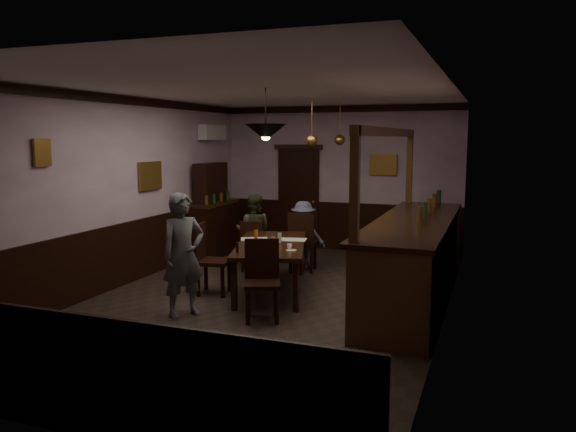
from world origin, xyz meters
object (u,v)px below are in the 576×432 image
at_px(soda_can, 273,241).
at_px(dining_table, 271,247).
at_px(chair_far_right, 302,239).
at_px(chair_side, 208,256).
at_px(sideboard, 213,219).
at_px(bar_counter, 414,257).
at_px(chair_far_left, 252,244).
at_px(pendant_iron, 266,132).
at_px(person_standing, 183,255).
at_px(pendant_brass_mid, 312,140).
at_px(pendant_brass_far, 340,140).
at_px(chair_near, 262,276).
at_px(person_seated_left, 253,231).
at_px(coffee_cup, 290,247).
at_px(person_seated_right, 303,235).

bearing_deg(soda_can, dining_table, 123.15).
distance_m(chair_far_right, chair_side, 2.00).
relative_size(sideboard, bar_counter, 0.42).
bearing_deg(chair_far_left, bar_counter, 146.19).
bearing_deg(dining_table, chair_far_left, 126.71).
xyz_separation_m(sideboard, pendant_iron, (2.33, -2.84, 1.67)).
bearing_deg(person_standing, pendant_brass_mid, 16.43).
height_order(sideboard, pendant_brass_far, pendant_brass_far).
bearing_deg(pendant_iron, chair_side, 164.30).
relative_size(chair_far_left, person_standing, 0.55).
height_order(soda_can, sideboard, sideboard).
bearing_deg(bar_counter, pendant_brass_mid, 151.87).
height_order(chair_near, person_seated_left, person_seated_left).
relative_size(chair_near, person_seated_left, 0.77).
bearing_deg(person_standing, coffee_cup, -10.87).
height_order(soda_can, pendant_brass_mid, pendant_brass_mid).
relative_size(dining_table, soda_can, 19.98).
xyz_separation_m(coffee_cup, sideboard, (-2.54, 2.48, -0.06)).
bearing_deg(chair_side, coffee_cup, -98.01).
bearing_deg(chair_side, pendant_iron, -116.61).
bearing_deg(person_seated_right, dining_table, 85.72).
bearing_deg(bar_counter, chair_near, -138.04).
bearing_deg(person_standing, person_seated_left, 38.44).
height_order(person_seated_left, person_seated_right, person_seated_left).
xyz_separation_m(chair_side, coffee_cup, (1.28, 0.07, 0.22)).
xyz_separation_m(chair_far_right, bar_counter, (2.07, -1.04, 0.05)).
xyz_separation_m(person_standing, coffee_cup, (1.07, 1.11, -0.02)).
relative_size(chair_side, pendant_brass_mid, 1.32).
xyz_separation_m(person_standing, soda_can, (0.71, 1.39, -0.01)).
relative_size(person_seated_left, soda_can, 11.23).
bearing_deg(bar_counter, coffee_cup, -157.49).
relative_size(dining_table, coffee_cup, 29.98).
distance_m(person_standing, pendant_brass_far, 4.28).
height_order(pendant_iron, pendant_brass_far, same).
bearing_deg(person_standing, chair_far_right, 19.94).
relative_size(coffee_cup, bar_counter, 0.02).
height_order(chair_far_left, sideboard, sideboard).
distance_m(coffee_cup, pendant_brass_mid, 2.28).
xyz_separation_m(person_seated_right, pendant_iron, (0.27, -2.38, 1.80)).
bearing_deg(person_seated_right, sideboard, -18.18).
distance_m(chair_far_left, chair_far_right, 0.89).
relative_size(chair_near, pendant_brass_mid, 1.28).
bearing_deg(soda_can, person_standing, -116.93).
height_order(chair_near, person_seated_right, person_seated_right).
relative_size(chair_far_right, pendant_iron, 1.52).
relative_size(person_seated_left, coffee_cup, 16.84).
relative_size(chair_side, sideboard, 0.58).
bearing_deg(sideboard, chair_side, -63.69).
distance_m(sideboard, pendant_brass_far, 2.97).
height_order(person_seated_left, soda_can, person_seated_left).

